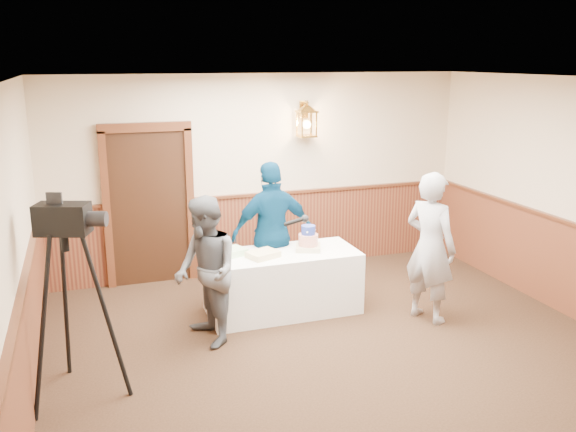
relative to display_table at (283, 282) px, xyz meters
name	(u,v)px	position (x,y,z in m)	size (l,w,h in m)	color
ground	(369,384)	(0.23, -1.90, -0.38)	(7.00, 7.00, 0.00)	black
room_shell	(348,218)	(0.17, -1.45, 1.15)	(6.02, 7.02, 2.81)	beige
display_table	(283,282)	(0.00, 0.00, 0.00)	(1.80, 0.80, 0.75)	white
tiered_cake	(308,240)	(0.33, 0.01, 0.49)	(0.38, 0.38, 0.30)	beige
sheet_cake_yellow	(263,254)	(-0.27, -0.09, 0.41)	(0.34, 0.26, 0.07)	#EFD98F
sheet_cake_green	(231,252)	(-0.60, 0.10, 0.41)	(0.32, 0.26, 0.08)	#A9E19F
interviewer	(206,272)	(-1.03, -0.53, 0.43)	(1.54, 0.88, 1.62)	#53565B
baker	(430,247)	(1.54, -0.76, 0.51)	(0.65, 0.42, 1.77)	#A4A4AA
assistant_p	(273,233)	(-0.01, 0.37, 0.52)	(1.05, 0.44, 1.79)	#073153
tv_camera_rig	(72,313)	(-2.37, -1.21, 0.44)	(0.71, 0.66, 1.80)	black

